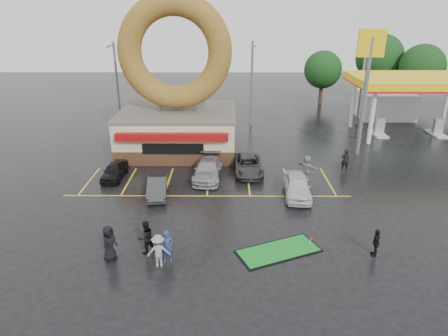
{
  "coord_description": "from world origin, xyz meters",
  "views": [
    {
      "loc": [
        1.36,
        -21.54,
        12.19
      ],
      "look_at": [
        1.19,
        3.16,
        2.2
      ],
      "focal_mm": 32.0,
      "sensor_mm": 36.0,
      "label": 1
    }
  ],
  "objects_px": {
    "streetlight_right": "(362,81)",
    "car_white": "(297,186)",
    "shell_sign": "(368,70)",
    "car_silver": "(208,169)",
    "car_black": "(115,171)",
    "person_blue": "(167,247)",
    "gas_station": "(402,93)",
    "streetlight_left": "(117,84)",
    "donut_shop": "(177,102)",
    "car_grey": "(248,165)",
    "car_dgrey": "(157,187)",
    "putting_green": "(278,251)",
    "streetlight_mid": "(252,83)",
    "dumpster": "(129,145)",
    "person_cameraman": "(376,242)"
  },
  "relations": [
    {
      "from": "person_blue",
      "to": "car_white",
      "type": "bearing_deg",
      "value": 34.52
    },
    {
      "from": "car_white",
      "to": "person_blue",
      "type": "distance_m",
      "value": 11.11
    },
    {
      "from": "car_black",
      "to": "car_dgrey",
      "type": "distance_m",
      "value": 4.78
    },
    {
      "from": "streetlight_left",
      "to": "putting_green",
      "type": "xyz_separation_m",
      "value": [
        14.16,
        -23.26,
        -4.75
      ]
    },
    {
      "from": "gas_station",
      "to": "streetlight_left",
      "type": "xyz_separation_m",
      "value": [
        -30.0,
        -1.02,
        1.08
      ]
    },
    {
      "from": "streetlight_right",
      "to": "car_white",
      "type": "xyz_separation_m",
      "value": [
        -9.76,
        -18.42,
        -4.04
      ]
    },
    {
      "from": "car_black",
      "to": "person_blue",
      "type": "distance_m",
      "value": 12.18
    },
    {
      "from": "streetlight_left",
      "to": "person_cameraman",
      "type": "bearing_deg",
      "value": -50.8
    },
    {
      "from": "shell_sign",
      "to": "car_silver",
      "type": "height_order",
      "value": "shell_sign"
    },
    {
      "from": "streetlight_mid",
      "to": "car_silver",
      "type": "height_order",
      "value": "streetlight_mid"
    },
    {
      "from": "streetlight_mid",
      "to": "car_black",
      "type": "height_order",
      "value": "streetlight_mid"
    },
    {
      "from": "shell_sign",
      "to": "streetlight_left",
      "type": "xyz_separation_m",
      "value": [
        -23.0,
        7.92,
        -2.6
      ]
    },
    {
      "from": "car_silver",
      "to": "person_blue",
      "type": "distance_m",
      "value": 11.0
    },
    {
      "from": "person_blue",
      "to": "car_silver",
      "type": "bearing_deg",
      "value": 71.46
    },
    {
      "from": "streetlight_left",
      "to": "car_white",
      "type": "relative_size",
      "value": 2.08
    },
    {
      "from": "shell_sign",
      "to": "car_white",
      "type": "xyz_separation_m",
      "value": [
        -6.76,
        -8.5,
        -6.64
      ]
    },
    {
      "from": "car_white",
      "to": "person_blue",
      "type": "height_order",
      "value": "person_blue"
    },
    {
      "from": "car_white",
      "to": "person_cameraman",
      "type": "bearing_deg",
      "value": -63.87
    },
    {
      "from": "dumpster",
      "to": "car_grey",
      "type": "bearing_deg",
      "value": -24.64
    },
    {
      "from": "streetlight_mid",
      "to": "car_silver",
      "type": "xyz_separation_m",
      "value": [
        -4.07,
        -14.36,
        -4.07
      ]
    },
    {
      "from": "person_cameraman",
      "to": "putting_green",
      "type": "distance_m",
      "value": 5.1
    },
    {
      "from": "shell_sign",
      "to": "car_silver",
      "type": "distance_m",
      "value": 15.65
    },
    {
      "from": "car_grey",
      "to": "car_white",
      "type": "distance_m",
      "value": 5.19
    },
    {
      "from": "streetlight_left",
      "to": "car_silver",
      "type": "height_order",
      "value": "streetlight_left"
    },
    {
      "from": "car_dgrey",
      "to": "car_silver",
      "type": "distance_m",
      "value": 4.55
    },
    {
      "from": "car_grey",
      "to": "putting_green",
      "type": "height_order",
      "value": "car_grey"
    },
    {
      "from": "person_cameraman",
      "to": "putting_green",
      "type": "xyz_separation_m",
      "value": [
        -5.04,
        0.27,
        -0.73
      ]
    },
    {
      "from": "streetlight_right",
      "to": "person_cameraman",
      "type": "bearing_deg",
      "value": -104.93
    },
    {
      "from": "car_grey",
      "to": "gas_station",
      "type": "bearing_deg",
      "value": 36.87
    },
    {
      "from": "streetlight_left",
      "to": "car_white",
      "type": "xyz_separation_m",
      "value": [
        16.24,
        -16.42,
        -4.04
      ]
    },
    {
      "from": "dumpster",
      "to": "car_black",
      "type": "bearing_deg",
      "value": -86.64
    },
    {
      "from": "donut_shop",
      "to": "streetlight_right",
      "type": "bearing_deg",
      "value": 25.21
    },
    {
      "from": "car_dgrey",
      "to": "putting_green",
      "type": "xyz_separation_m",
      "value": [
        7.61,
        -6.87,
        -0.58
      ]
    },
    {
      "from": "donut_shop",
      "to": "shell_sign",
      "type": "relative_size",
      "value": 1.27
    },
    {
      "from": "car_silver",
      "to": "putting_green",
      "type": "height_order",
      "value": "car_silver"
    },
    {
      "from": "streetlight_left",
      "to": "car_black",
      "type": "height_order",
      "value": "streetlight_left"
    },
    {
      "from": "car_black",
      "to": "streetlight_mid",
      "type": "bearing_deg",
      "value": 54.36
    },
    {
      "from": "person_blue",
      "to": "donut_shop",
      "type": "bearing_deg",
      "value": 84.18
    },
    {
      "from": "shell_sign",
      "to": "car_white",
      "type": "distance_m",
      "value": 12.73
    },
    {
      "from": "streetlight_left",
      "to": "person_cameraman",
      "type": "xyz_separation_m",
      "value": [
        19.19,
        -23.53,
        -4.02
      ]
    },
    {
      "from": "shell_sign",
      "to": "streetlight_left",
      "type": "height_order",
      "value": "shell_sign"
    },
    {
      "from": "gas_station",
      "to": "shell_sign",
      "type": "relative_size",
      "value": 1.29
    },
    {
      "from": "person_blue",
      "to": "putting_green",
      "type": "height_order",
      "value": "person_blue"
    },
    {
      "from": "gas_station",
      "to": "car_silver",
      "type": "height_order",
      "value": "gas_station"
    },
    {
      "from": "car_grey",
      "to": "donut_shop",
      "type": "bearing_deg",
      "value": 137.15
    },
    {
      "from": "streetlight_mid",
      "to": "streetlight_left",
      "type": "bearing_deg",
      "value": -175.91
    },
    {
      "from": "shell_sign",
      "to": "putting_green",
      "type": "relative_size",
      "value": 2.19
    },
    {
      "from": "car_silver",
      "to": "car_white",
      "type": "bearing_deg",
      "value": -22.18
    },
    {
      "from": "donut_shop",
      "to": "streetlight_left",
      "type": "bearing_deg",
      "value": 135.22
    },
    {
      "from": "donut_shop",
      "to": "car_silver",
      "type": "height_order",
      "value": "donut_shop"
    }
  ]
}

